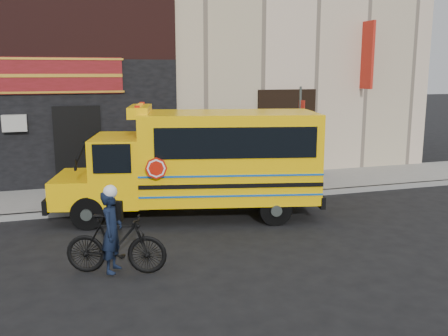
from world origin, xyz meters
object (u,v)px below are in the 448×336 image
object	(u,v)px
school_bus	(203,160)
cyclist	(112,234)
sign_pole	(300,135)
bicycle	(116,244)

from	to	relation	value
school_bus	cyclist	world-z (taller)	school_bus
cyclist	sign_pole	bearing A→B (deg)	-26.92
bicycle	cyclist	world-z (taller)	cyclist
school_bus	bicycle	bearing A→B (deg)	-128.54
sign_pole	bicycle	xyz separation A→B (m)	(-6.16, -4.88, -1.25)
school_bus	sign_pole	distance (m)	3.97
school_bus	sign_pole	size ratio (longest dim) A/B	2.17
bicycle	cyclist	bearing A→B (deg)	116.02
sign_pole	cyclist	xyz separation A→B (m)	(-6.23, -4.89, -1.04)
sign_pole	school_bus	bearing A→B (deg)	-155.27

